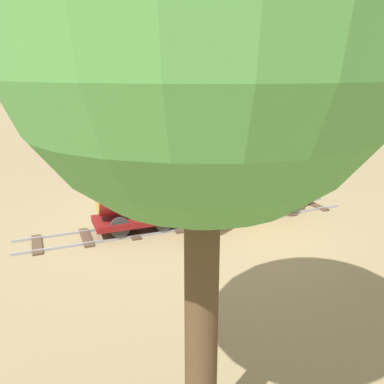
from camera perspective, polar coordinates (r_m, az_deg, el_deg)
name	(u,v)px	position (r m, az deg, el deg)	size (l,w,h in m)	color
ground_plane	(199,222)	(6.90, 0.99, -4.26)	(60.00, 60.00, 0.00)	#8C7A56
track	(193,222)	(6.86, 0.19, -4.25)	(0.73, 5.70, 0.04)	gray
locomotive	(143,202)	(6.45, -6.90, -1.36)	(0.69, 1.45, 1.04)	maroon
passenger_car	(241,193)	(7.09, 6.95, -0.17)	(0.79, 2.00, 0.97)	#3F3F3F
conductor_person	(194,183)	(5.70, 0.26, 1.30)	(0.30, 0.30, 1.62)	#282D47
park_bench	(208,164)	(9.28, 2.33, 3.92)	(1.33, 0.52, 0.82)	brown
oak_tree_near	(204,25)	(2.15, 1.65, 22.50)	(2.06, 2.06, 3.74)	#4C3823
oak_tree_far	(225,53)	(11.94, 4.63, 18.93)	(2.56, 2.56, 4.24)	#4C3823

